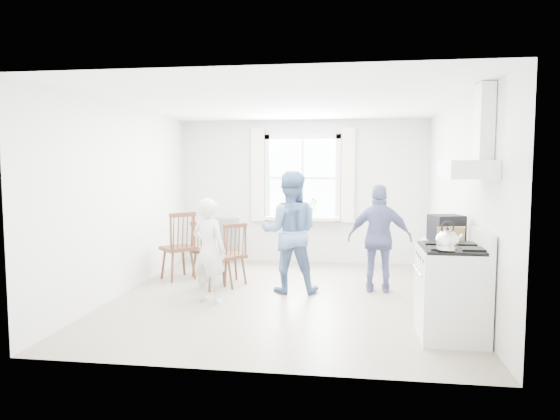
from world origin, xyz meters
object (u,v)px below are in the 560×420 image
object	(u,v)px
gas_stove	(452,291)
person_right	(380,238)
windsor_chair_a	(181,239)
person_left	(209,250)
stereo_stack	(446,228)
windsor_chair_c	(233,247)
person_mid	(290,232)
windsor_chair_b	(203,243)
low_cabinet	(446,279)

from	to	relation	value
gas_stove	person_right	world-z (taller)	person_right
windsor_chair_a	person_left	xyz separation A→B (m)	(0.77, -1.13, 0.03)
stereo_stack	windsor_chair_a	distance (m)	3.95
windsor_chair_c	person_right	distance (m)	2.14
gas_stove	windsor_chair_a	bearing A→B (deg)	150.12
person_mid	windsor_chair_b	bearing A→B (deg)	-30.32
windsor_chair_c	person_mid	size ratio (longest dim) A/B	0.55
low_cabinet	windsor_chair_a	world-z (taller)	windsor_chair_a
gas_stove	stereo_stack	world-z (taller)	stereo_stack
person_mid	person_right	distance (m)	1.26
person_mid	low_cabinet	bearing A→B (deg)	150.70
low_cabinet	stereo_stack	distance (m)	0.60
stereo_stack	windsor_chair_b	bearing A→B (deg)	154.45
gas_stove	person_right	bearing A→B (deg)	109.35
person_left	person_mid	bearing A→B (deg)	-124.21
low_cabinet	person_mid	bearing A→B (deg)	154.55
stereo_stack	windsor_chair_a	world-z (taller)	stereo_stack
windsor_chair_c	person_left	bearing A→B (deg)	-95.88
low_cabinet	person_right	xyz separation A→B (m)	(-0.70, 1.10, 0.31)
low_cabinet	person_mid	world-z (taller)	person_mid
low_cabinet	person_right	bearing A→B (deg)	122.54
person_left	gas_stove	bearing A→B (deg)	-177.34
stereo_stack	person_mid	bearing A→B (deg)	155.17
windsor_chair_b	person_mid	distance (m)	1.69
gas_stove	windsor_chair_c	world-z (taller)	gas_stove
windsor_chair_a	windsor_chair_b	size ratio (longest dim) A/B	1.20
person_left	person_mid	world-z (taller)	person_mid
gas_stove	windsor_chair_b	xyz separation A→B (m)	(-3.36, 2.37, 0.06)
stereo_stack	person_mid	xyz separation A→B (m)	(-1.94, 0.90, -0.20)
gas_stove	low_cabinet	world-z (taller)	gas_stove
windsor_chair_c	person_left	xyz separation A→B (m)	(-0.10, -0.96, 0.11)
low_cabinet	windsor_chair_b	world-z (taller)	low_cabinet
person_left	windsor_chair_b	bearing A→B (deg)	-49.16
windsor_chair_a	windsor_chair_c	size ratio (longest dim) A/B	1.15
low_cabinet	windsor_chair_a	size ratio (longest dim) A/B	0.84
windsor_chair_b	person_left	size ratio (longest dim) A/B	0.65
gas_stove	person_left	size ratio (longest dim) A/B	0.82
windsor_chair_b	windsor_chair_c	size ratio (longest dim) A/B	0.95
person_right	windsor_chair_a	bearing A→B (deg)	-2.20
low_cabinet	windsor_chair_c	bearing A→B (deg)	156.88
person_left	windsor_chair_a	bearing A→B (deg)	-34.61
windsor_chair_c	person_right	size ratio (longest dim) A/B	0.62
windsor_chair_a	windsor_chair_c	world-z (taller)	windsor_chair_a
windsor_chair_c	person_left	size ratio (longest dim) A/B	0.69
low_cabinet	windsor_chair_c	distance (m)	3.08
stereo_stack	person_right	xyz separation A→B (m)	(-0.70, 1.07, -0.29)
windsor_chair_a	person_left	size ratio (longest dim) A/B	0.79
windsor_chair_c	stereo_stack	bearing A→B (deg)	-22.68
windsor_chair_c	person_left	distance (m)	0.97
low_cabinet	stereo_stack	world-z (taller)	stereo_stack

